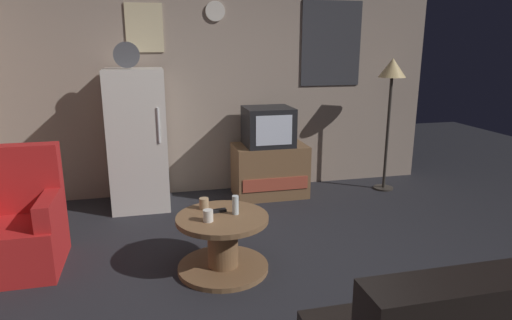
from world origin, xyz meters
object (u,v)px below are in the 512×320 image
at_px(coffee_table, 223,243).
at_px(mug_ceramic_white, 208,216).
at_px(remote_control, 217,211).
at_px(standing_lamp, 392,78).
at_px(wine_glass, 235,205).
at_px(mug_ceramic_tan, 204,203).
at_px(fridge, 138,139).
at_px(tv_stand, 270,170).
at_px(crt_tv, 268,126).
at_px(armchair, 15,227).

xyz_separation_m(coffee_table, mug_ceramic_white, (-0.12, -0.08, 0.27)).
bearing_deg(mug_ceramic_white, remote_control, 61.90).
distance_m(standing_lamp, wine_glass, 2.78).
distance_m(wine_glass, mug_ceramic_tan, 0.28).
bearing_deg(coffee_table, fridge, 111.26).
height_order(wine_glass, remote_control, wine_glass).
height_order(tv_stand, mug_ceramic_tan, tv_stand).
xyz_separation_m(crt_tv, wine_glass, (-0.71, -1.64, -0.30)).
bearing_deg(remote_control, armchair, 158.31).
bearing_deg(crt_tv, mug_ceramic_tan, -122.30).
distance_m(crt_tv, mug_ceramic_tan, 1.77).
distance_m(crt_tv, armchair, 2.74).
bearing_deg(remote_control, wine_glass, -36.35).
relative_size(tv_stand, coffee_table, 1.17).
bearing_deg(armchair, fridge, 51.62).
bearing_deg(wine_glass, tv_stand, 66.11).
bearing_deg(mug_ceramic_tan, wine_glass, -37.22).
xyz_separation_m(tv_stand, mug_ceramic_tan, (-0.95, -1.47, 0.20)).
distance_m(standing_lamp, mug_ceramic_white, 3.02).
bearing_deg(remote_control, mug_ceramic_white, -126.81).
height_order(crt_tv, wine_glass, crt_tv).
relative_size(coffee_table, mug_ceramic_white, 8.00).
relative_size(crt_tv, remote_control, 3.60).
xyz_separation_m(wine_glass, armchair, (-1.70, 0.43, -0.19)).
bearing_deg(fridge, remote_control, -68.53).
bearing_deg(tv_stand, mug_ceramic_white, -118.76).
bearing_deg(mug_ceramic_tan, tv_stand, 57.09).
height_order(tv_stand, standing_lamp, standing_lamp).
relative_size(fridge, mug_ceramic_white, 19.67).
bearing_deg(fridge, armchair, -128.38).
height_order(mug_ceramic_tan, remote_control, mug_ceramic_tan).
bearing_deg(tv_stand, crt_tv, -177.59).
height_order(crt_tv, coffee_table, crt_tv).
height_order(crt_tv, mug_ceramic_white, crt_tv).
relative_size(wine_glass, mug_ceramic_tan, 1.67).
distance_m(wine_glass, armchair, 1.76).
xyz_separation_m(tv_stand, armchair, (-2.43, -1.21, 0.03)).
bearing_deg(crt_tv, remote_control, -118.20).
bearing_deg(crt_tv, mug_ceramic_white, -118.19).
relative_size(mug_ceramic_white, mug_ceramic_tan, 1.00).
xyz_separation_m(crt_tv, mug_ceramic_white, (-0.93, -1.74, -0.33)).
xyz_separation_m(coffee_table, armchair, (-1.59, 0.45, 0.11)).
bearing_deg(crt_tv, coffee_table, -116.10).
height_order(crt_tv, standing_lamp, standing_lamp).
distance_m(crt_tv, remote_control, 1.82).
xyz_separation_m(remote_control, armchair, (-1.56, 0.36, -0.13)).
bearing_deg(standing_lamp, armchair, -164.11).
distance_m(fridge, tv_stand, 1.54).
bearing_deg(crt_tv, fridge, -179.50).
bearing_deg(fridge, mug_ceramic_tan, -70.22).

